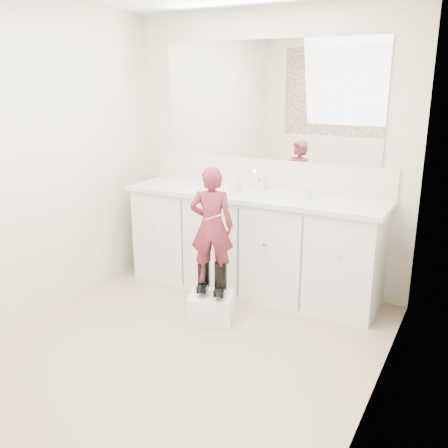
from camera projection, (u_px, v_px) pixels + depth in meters
The scene contains 16 objects.
floor at pixel (176, 352), 3.45m from camera, with size 3.00×3.00×0.00m, color #938660.
wall_back at pixel (267, 152), 4.39m from camera, with size 2.60×2.60×0.00m, color beige.
wall_left at pixel (26, 166), 3.71m from camera, with size 3.00×3.00×0.00m, color beige.
wall_right at pixel (384, 206), 2.53m from camera, with size 3.00×3.00×0.00m, color beige.
vanity_cabinet at pixel (252, 244), 4.37m from camera, with size 2.20×0.55×0.85m, color silver.
countertop at pixel (252, 195), 4.24m from camera, with size 2.28×0.58×0.04m, color beige.
backsplash at pixel (266, 173), 4.43m from camera, with size 2.28×0.03×0.25m, color beige.
mirror at pixel (267, 101), 4.26m from camera, with size 2.00×0.02×1.00m, color white.
faucet at pixel (260, 184), 4.36m from camera, with size 0.08×0.08×0.10m, color silver.
cup at pixel (307, 194), 4.01m from camera, with size 0.09×0.09×0.08m, color beige.
soap_bottle at pixel (236, 182), 4.27m from camera, with size 0.08×0.08×0.17m, color beige.
step_stool at pixel (211, 307), 3.89m from camera, with size 0.33×0.28×0.21m, color white.
boot_left at pixel (204, 276), 3.88m from camera, with size 0.10×0.18×0.28m, color black, non-canonical shape.
boot_right at pixel (221, 279), 3.81m from camera, with size 0.10×0.18×0.28m, color black, non-canonical shape.
toddler at pixel (212, 226), 3.73m from camera, with size 0.33×0.22×0.90m, color #B03651.
toothbrush at pixel (215, 217), 3.60m from camera, with size 0.01×0.01×0.14m, color #E65993.
Camera 1 is at (1.75, -2.55, 1.82)m, focal length 40.00 mm.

